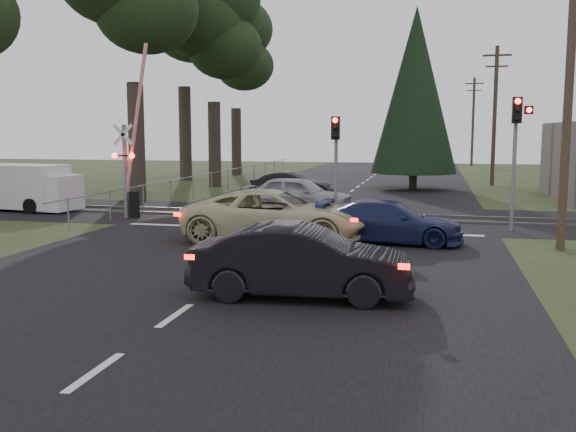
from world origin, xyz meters
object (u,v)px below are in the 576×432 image
(utility_pole_near, at_px, (569,89))
(traffic_signal_right, at_px, (517,137))
(cream_coupe, at_px, (275,216))
(dark_hatchback, at_px, (302,262))
(dark_car_far, at_px, (292,186))
(utility_pole_far, at_px, (473,120))
(traffic_signal_center, at_px, (336,150))
(blue_sedan, at_px, (390,222))
(crossing_signal, at_px, (130,168))
(white_van, at_px, (24,187))
(utility_pole_mid, at_px, (495,113))
(silver_car, at_px, (298,195))

(utility_pole_near, bearing_deg, traffic_signal_right, 105.34)
(utility_pole_near, relative_size, cream_coupe, 1.52)
(dark_hatchback, relative_size, dark_car_far, 1.11)
(cream_coupe, bearing_deg, utility_pole_far, -13.14)
(traffic_signal_center, height_order, blue_sedan, traffic_signal_center)
(utility_pole_far, distance_m, dark_hatchback, 56.61)
(dark_car_far, bearing_deg, utility_pole_near, -134.66)
(crossing_signal, xyz_separation_m, cream_coupe, (7.07, -4.07, -1.23))
(crossing_signal, height_order, traffic_signal_center, crossing_signal)
(traffic_signal_right, height_order, utility_pole_near, utility_pole_near)
(white_van, bearing_deg, traffic_signal_right, 1.61)
(traffic_signal_center, height_order, dark_car_far, traffic_signal_center)
(dark_hatchback, bearing_deg, utility_pole_mid, -15.38)
(dark_car_far, distance_m, white_van, 13.03)
(crossing_signal, height_order, utility_pole_near, utility_pole_near)
(cream_coupe, relative_size, dark_hatchback, 1.27)
(utility_pole_near, distance_m, silver_car, 12.13)
(utility_pole_near, relative_size, blue_sedan, 1.96)
(dark_hatchback, bearing_deg, traffic_signal_center, 1.58)
(crossing_signal, height_order, dark_hatchback, crossing_signal)
(cream_coupe, bearing_deg, utility_pole_near, -91.29)
(utility_pole_far, bearing_deg, crossing_signal, -109.23)
(crossing_signal, height_order, white_van, crossing_signal)
(traffic_signal_right, relative_size, utility_pole_mid, 0.52)
(dark_car_far, relative_size, white_van, 0.78)
(silver_car, bearing_deg, traffic_signal_center, -131.90)
(utility_pole_near, distance_m, utility_pole_far, 49.00)
(cream_coupe, height_order, blue_sedan, cream_coupe)
(cream_coupe, distance_m, silver_car, 6.91)
(utility_pole_far, bearing_deg, white_van, -116.25)
(traffic_signal_right, relative_size, dark_hatchback, 1.00)
(traffic_signal_center, xyz_separation_m, utility_pole_mid, (7.50, 19.32, 1.92))
(dark_hatchback, height_order, blue_sedan, dark_hatchback)
(dark_hatchback, bearing_deg, blue_sedan, -14.28)
(crossing_signal, relative_size, utility_pole_mid, 0.77)
(traffic_signal_center, bearing_deg, white_van, 178.28)
(dark_hatchback, height_order, white_van, white_van)
(dark_hatchback, bearing_deg, cream_coupe, 14.87)
(utility_pole_mid, xyz_separation_m, dark_car_far, (-11.00, -11.40, -4.03))
(crossing_signal, relative_size, cream_coupe, 1.17)
(utility_pole_far, xyz_separation_m, dark_car_far, (-11.00, -36.40, -4.03))
(traffic_signal_right, xyz_separation_m, traffic_signal_center, (-6.55, 1.20, -0.51))
(utility_pole_far, relative_size, cream_coupe, 1.52)
(white_van, bearing_deg, dark_hatchback, -32.56)
(utility_pole_mid, distance_m, white_van, 28.97)
(utility_pole_near, height_order, blue_sedan, utility_pole_near)
(utility_pole_mid, bearing_deg, utility_pole_near, -90.00)
(utility_pole_mid, distance_m, silver_car, 20.16)
(crossing_signal, relative_size, traffic_signal_center, 1.70)
(traffic_signal_right, relative_size, utility_pole_near, 0.52)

